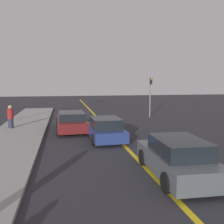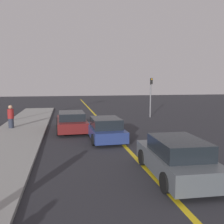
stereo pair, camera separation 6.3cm
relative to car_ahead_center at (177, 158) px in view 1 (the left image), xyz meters
The scene contains 7 objects.
road_center_line 8.53m from the car_ahead_center, 95.27° to the left, with size 0.20×60.00×0.01m.
sidewalk_left 9.47m from the car_ahead_center, 134.70° to the left, with size 3.23×32.50×0.14m.
car_ahead_center is the anchor object (origin of this frame).
car_far_distant 6.07m from the car_ahead_center, 104.48° to the left, with size 1.93×3.85×1.27m.
car_parked_left_lot 9.48m from the car_ahead_center, 110.52° to the left, with size 2.06×4.42×1.29m.
pedestrian_far_standing 12.46m from the car_ahead_center, 126.33° to the left, with size 0.41×0.41×1.56m.
traffic_light 14.62m from the car_ahead_center, 73.92° to the left, with size 0.18×0.40×3.60m.
Camera 1 is at (-3.05, 1.74, 3.28)m, focal length 40.00 mm.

